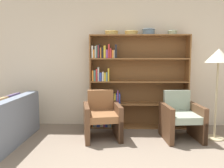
{
  "coord_description": "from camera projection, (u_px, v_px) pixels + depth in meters",
  "views": [
    {
      "loc": [
        -0.23,
        -1.95,
        1.43
      ],
      "look_at": [
        -0.37,
        2.2,
        0.95
      ],
      "focal_mm": 35.0,
      "sensor_mm": 36.0,
      "label": 1
    }
  ],
  "objects": [
    {
      "name": "bowl_stoneware",
      "position": [
        131.0,
        33.0,
        4.39
      ],
      "size": [
        0.27,
        0.27,
        0.08
      ],
      "color": "tan",
      "rests_on": "bookshelf"
    },
    {
      "name": "armchair_cushioned",
      "position": [
        181.0,
        117.0,
        3.92
      ],
      "size": [
        0.7,
        0.74,
        0.84
      ],
      "rotation": [
        0.0,
        0.0,
        3.23
      ],
      "color": "brown",
      "rests_on": "ground"
    },
    {
      "name": "armchair_leather",
      "position": [
        102.0,
        116.0,
        3.96
      ],
      "size": [
        0.76,
        0.79,
        0.84
      ],
      "rotation": [
        0.0,
        0.0,
        3.34
      ],
      "color": "brown",
      "rests_on": "ground"
    },
    {
      "name": "bookshelf",
      "position": [
        130.0,
        83.0,
        4.53
      ],
      "size": [
        2.0,
        0.3,
        1.91
      ],
      "color": "brown",
      "rests_on": "ground"
    },
    {
      "name": "bowl_slate",
      "position": [
        173.0,
        32.0,
        4.37
      ],
      "size": [
        0.2,
        0.2,
        0.08
      ],
      "color": "gray",
      "rests_on": "bookshelf"
    },
    {
      "name": "bowl_sage",
      "position": [
        149.0,
        32.0,
        4.38
      ],
      "size": [
        0.26,
        0.26,
        0.12
      ],
      "color": "slate",
      "rests_on": "bookshelf"
    },
    {
      "name": "floor_lamp",
      "position": [
        218.0,
        60.0,
        3.78
      ],
      "size": [
        0.45,
        0.45,
        1.61
      ],
      "color": "tan",
      "rests_on": "ground"
    },
    {
      "name": "couch",
      "position": [
        2.0,
        126.0,
        3.71
      ],
      "size": [
        0.82,
        1.54,
        0.82
      ],
      "rotation": [
        0.0,
        0.0,
        1.56
      ],
      "color": "slate",
      "rests_on": "ground"
    },
    {
      "name": "wall_back",
      "position": [
        130.0,
        61.0,
        4.65
      ],
      "size": [
        12.0,
        0.06,
        2.75
      ],
      "color": "beige",
      "rests_on": "ground"
    },
    {
      "name": "bowl_brass",
      "position": [
        111.0,
        33.0,
        4.4
      ],
      "size": [
        0.27,
        0.27,
        0.08
      ],
      "color": "tan",
      "rests_on": "bookshelf"
    }
  ]
}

